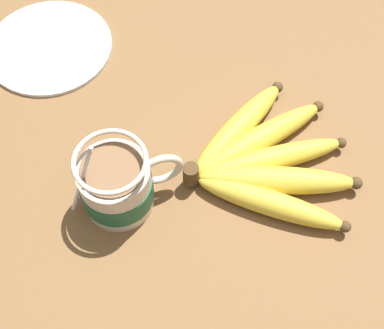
{
  "coord_description": "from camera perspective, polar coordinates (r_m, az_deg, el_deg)",
  "views": [
    {
      "loc": [
        -6.22,
        -29.5,
        64.42
      ],
      "look_at": [
        3.87,
        1.36,
        8.44
      ],
      "focal_mm": 50.0,
      "sensor_mm": 36.0,
      "label": 1
    }
  ],
  "objects": [
    {
      "name": "table",
      "position": [
        0.69,
        -2.7,
        -4.46
      ],
      "size": [
        113.3,
        113.3,
        3.98
      ],
      "color": "brown",
      "rests_on": "ground"
    },
    {
      "name": "small_plate",
      "position": [
        0.84,
        -14.97,
        12.05
      ],
      "size": [
        18.7,
        18.7,
        0.6
      ],
      "color": "silver",
      "rests_on": "table"
    },
    {
      "name": "banana_bunch",
      "position": [
        0.69,
        7.65,
        0.37
      ],
      "size": [
        21.99,
        24.59,
        4.07
      ],
      "color": "#4C381E",
      "rests_on": "table"
    },
    {
      "name": "coffee_mug",
      "position": [
        0.64,
        -7.98,
        -2.18
      ],
      "size": [
        13.98,
        8.79,
        13.58
      ],
      "color": "beige",
      "rests_on": "table"
    }
  ]
}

